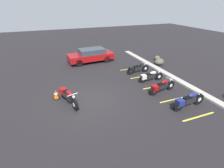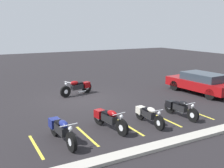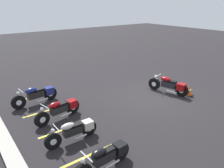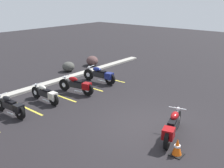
# 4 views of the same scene
# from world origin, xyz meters

# --- Properties ---
(ground) EXTENTS (60.00, 60.00, 0.00)m
(ground) POSITION_xyz_m (0.00, 0.00, 0.00)
(ground) COLOR black
(motorcycle_maroon_featured) EXTENTS (2.21, 0.89, 0.89)m
(motorcycle_maroon_featured) POSITION_xyz_m (-0.23, -1.12, 0.47)
(motorcycle_maroon_featured) COLOR black
(motorcycle_maroon_featured) RESTS_ON ground
(parked_bike_0) EXTENTS (0.57, 2.02, 0.79)m
(parked_bike_0) POSITION_xyz_m (-2.81, 4.92, 0.42)
(parked_bike_0) COLOR black
(parked_bike_0) RESTS_ON ground
(parked_bike_1) EXTENTS (0.55, 1.97, 0.78)m
(parked_bike_1) POSITION_xyz_m (-1.01, 4.98, 0.41)
(parked_bike_1) COLOR black
(parked_bike_1) RESTS_ON ground
(parked_bike_2) EXTENTS (0.72, 2.12, 0.84)m
(parked_bike_2) POSITION_xyz_m (0.75, 4.71, 0.45)
(parked_bike_2) COLOR black
(parked_bike_2) RESTS_ON ground
(parked_bike_3) EXTENTS (0.63, 2.23, 0.88)m
(parked_bike_3) POSITION_xyz_m (2.79, 4.98, 0.47)
(parked_bike_3) COLOR black
(parked_bike_3) RESTS_ON ground
(concrete_curb) EXTENTS (18.00, 0.50, 0.12)m
(concrete_curb) POSITION_xyz_m (0.00, 7.03, 0.06)
(concrete_curb) COLOR #A8A399
(concrete_curb) RESTS_ON ground
(landscape_rock_1) EXTENTS (0.95, 0.92, 0.64)m
(landscape_rock_1) POSITION_xyz_m (3.20, 8.21, 0.32)
(landscape_rock_1) COLOR #474842
(landscape_rock_1) RESTS_ON ground
(landscape_rock_3) EXTENTS (1.28, 1.31, 0.68)m
(landscape_rock_3) POSITION_xyz_m (5.33, 8.09, 0.34)
(landscape_rock_3) COLOR brown
(landscape_rock_3) RESTS_ON ground
(traffic_cone) EXTENTS (0.40, 0.40, 0.58)m
(traffic_cone) POSITION_xyz_m (-1.02, -1.72, 0.27)
(traffic_cone) COLOR black
(traffic_cone) RESTS_ON ground
(stall_line_1) EXTENTS (0.10, 2.10, 0.00)m
(stall_line_1) POSITION_xyz_m (-2.00, 4.95, 0.00)
(stall_line_1) COLOR gold
(stall_line_1) RESTS_ON ground
(stall_line_2) EXTENTS (0.10, 2.10, 0.00)m
(stall_line_2) POSITION_xyz_m (-0.11, 4.95, 0.00)
(stall_line_2) COLOR gold
(stall_line_2) RESTS_ON ground
(stall_line_3) EXTENTS (0.10, 2.10, 0.00)m
(stall_line_3) POSITION_xyz_m (1.79, 4.95, 0.00)
(stall_line_3) COLOR gold
(stall_line_3) RESTS_ON ground
(stall_line_4) EXTENTS (0.10, 2.10, 0.00)m
(stall_line_4) POSITION_xyz_m (3.69, 4.95, 0.00)
(stall_line_4) COLOR gold
(stall_line_4) RESTS_ON ground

